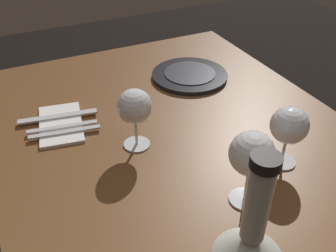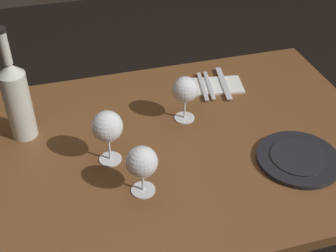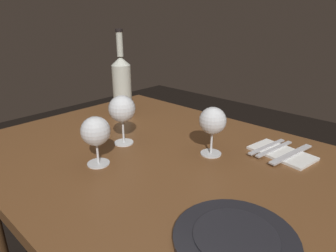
{
  "view_description": "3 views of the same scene",
  "coord_description": "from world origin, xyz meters",
  "px_view_note": "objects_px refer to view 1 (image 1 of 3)",
  "views": [
    {
      "loc": [
        -0.63,
        0.36,
        1.32
      ],
      "look_at": [
        0.01,
        0.05,
        0.82
      ],
      "focal_mm": 40.47,
      "sensor_mm": 36.0,
      "label": 1
    },
    {
      "loc": [
        -0.31,
        -1.03,
        1.64
      ],
      "look_at": [
        -0.02,
        -0.0,
        0.81
      ],
      "focal_mm": 49.14,
      "sensor_mm": 36.0,
      "label": 2
    },
    {
      "loc": [
        0.55,
        -0.6,
        1.16
      ],
      "look_at": [
        0.01,
        -0.02,
        0.86
      ],
      "focal_mm": 31.48,
      "sensor_mm": 36.0,
      "label": 3
    }
  ],
  "objects_px": {
    "fork_outer": "(65,132)",
    "table_knife": "(58,116)",
    "dinner_plate": "(190,75)",
    "wine_glass_right": "(252,155)",
    "fork_inner": "(63,127)",
    "folded_napkin": "(61,124)",
    "wine_glass_left": "(289,126)",
    "wine_glass_centre": "(135,108)"
  },
  "relations": [
    {
      "from": "wine_glass_right",
      "to": "wine_glass_centre",
      "type": "height_order",
      "value": "wine_glass_right"
    },
    {
      "from": "dinner_plate",
      "to": "wine_glass_left",
      "type": "bearing_deg",
      "value": 179.4
    },
    {
      "from": "fork_outer",
      "to": "table_knife",
      "type": "relative_size",
      "value": 0.85
    },
    {
      "from": "wine_glass_centre",
      "to": "fork_outer",
      "type": "relative_size",
      "value": 0.86
    },
    {
      "from": "wine_glass_centre",
      "to": "fork_inner",
      "type": "distance_m",
      "value": 0.23
    },
    {
      "from": "wine_glass_right",
      "to": "table_knife",
      "type": "relative_size",
      "value": 0.8
    },
    {
      "from": "wine_glass_left",
      "to": "dinner_plate",
      "type": "xyz_separation_m",
      "value": [
        0.46,
        -0.0,
        -0.09
      ]
    },
    {
      "from": "wine_glass_left",
      "to": "wine_glass_right",
      "type": "bearing_deg",
      "value": 113.22
    },
    {
      "from": "folded_napkin",
      "to": "fork_inner",
      "type": "xyz_separation_m",
      "value": [
        -0.02,
        0.0,
        0.01
      ]
    },
    {
      "from": "wine_glass_centre",
      "to": "table_knife",
      "type": "bearing_deg",
      "value": 37.75
    },
    {
      "from": "wine_glass_centre",
      "to": "wine_glass_right",
      "type": "bearing_deg",
      "value": -153.56
    },
    {
      "from": "dinner_plate",
      "to": "folded_napkin",
      "type": "xyz_separation_m",
      "value": [
        -0.09,
        0.44,
        -0.0
      ]
    },
    {
      "from": "dinner_plate",
      "to": "fork_inner",
      "type": "xyz_separation_m",
      "value": [
        -0.12,
        0.44,
        0.0
      ]
    },
    {
      "from": "folded_napkin",
      "to": "dinner_plate",
      "type": "bearing_deg",
      "value": -78.04
    },
    {
      "from": "table_knife",
      "to": "folded_napkin",
      "type": "bearing_deg",
      "value": 180.0
    },
    {
      "from": "wine_glass_right",
      "to": "fork_inner",
      "type": "distance_m",
      "value": 0.51
    },
    {
      "from": "fork_outer",
      "to": "wine_glass_left",
      "type": "bearing_deg",
      "value": -126.57
    },
    {
      "from": "wine_glass_right",
      "to": "wine_glass_centre",
      "type": "relative_size",
      "value": 1.09
    },
    {
      "from": "wine_glass_right",
      "to": "table_knife",
      "type": "height_order",
      "value": "wine_glass_right"
    },
    {
      "from": "wine_glass_left",
      "to": "table_knife",
      "type": "xyz_separation_m",
      "value": [
        0.4,
        0.43,
        -0.09
      ]
    },
    {
      "from": "dinner_plate",
      "to": "table_knife",
      "type": "xyz_separation_m",
      "value": [
        -0.06,
        0.44,
        0.0
      ]
    },
    {
      "from": "wine_glass_right",
      "to": "folded_napkin",
      "type": "height_order",
      "value": "wine_glass_right"
    },
    {
      "from": "wine_glass_centre",
      "to": "folded_napkin",
      "type": "bearing_deg",
      "value": 42.43
    },
    {
      "from": "wine_glass_left",
      "to": "fork_outer",
      "type": "distance_m",
      "value": 0.55
    },
    {
      "from": "wine_glass_right",
      "to": "fork_outer",
      "type": "relative_size",
      "value": 0.94
    },
    {
      "from": "fork_inner",
      "to": "table_knife",
      "type": "distance_m",
      "value": 0.06
    },
    {
      "from": "dinner_plate",
      "to": "fork_outer",
      "type": "xyz_separation_m",
      "value": [
        -0.14,
        0.44,
        0.0
      ]
    },
    {
      "from": "fork_inner",
      "to": "fork_outer",
      "type": "xyz_separation_m",
      "value": [
        -0.02,
        0.0,
        0.0
      ]
    },
    {
      "from": "wine_glass_left",
      "to": "folded_napkin",
      "type": "xyz_separation_m",
      "value": [
        0.37,
        0.43,
        -0.1
      ]
    },
    {
      "from": "dinner_plate",
      "to": "folded_napkin",
      "type": "height_order",
      "value": "dinner_plate"
    },
    {
      "from": "wine_glass_centre",
      "to": "fork_outer",
      "type": "xyz_separation_m",
      "value": [
        0.12,
        0.15,
        -0.1
      ]
    },
    {
      "from": "wine_glass_left",
      "to": "dinner_plate",
      "type": "height_order",
      "value": "wine_glass_left"
    },
    {
      "from": "dinner_plate",
      "to": "wine_glass_right",
      "type": "bearing_deg",
      "value": 163.85
    },
    {
      "from": "wine_glass_centre",
      "to": "dinner_plate",
      "type": "xyz_separation_m",
      "value": [
        0.26,
        -0.29,
        -0.1
      ]
    },
    {
      "from": "table_knife",
      "to": "wine_glass_right",
      "type": "bearing_deg",
      "value": -148.45
    },
    {
      "from": "fork_outer",
      "to": "table_knife",
      "type": "xyz_separation_m",
      "value": [
        0.08,
        0.0,
        0.0
      ]
    },
    {
      "from": "dinner_plate",
      "to": "fork_inner",
      "type": "relative_size",
      "value": 1.36
    },
    {
      "from": "dinner_plate",
      "to": "table_knife",
      "type": "bearing_deg",
      "value": 98.17
    },
    {
      "from": "dinner_plate",
      "to": "table_knife",
      "type": "distance_m",
      "value": 0.44
    },
    {
      "from": "wine_glass_left",
      "to": "wine_glass_centre",
      "type": "distance_m",
      "value": 0.35
    },
    {
      "from": "wine_glass_left",
      "to": "fork_outer",
      "type": "xyz_separation_m",
      "value": [
        0.32,
        0.43,
        -0.09
      ]
    },
    {
      "from": "dinner_plate",
      "to": "folded_napkin",
      "type": "bearing_deg",
      "value": 101.96
    }
  ]
}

